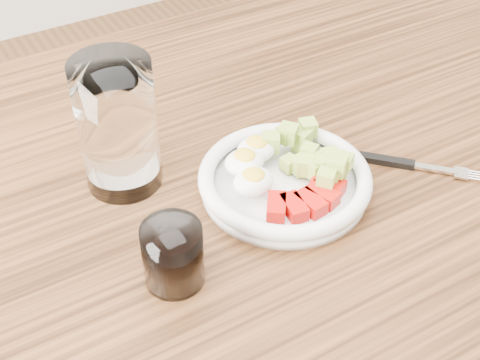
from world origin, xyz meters
name	(u,v)px	position (x,y,z in m)	size (l,w,h in m)	color
dining_table	(251,262)	(0.00, 0.00, 0.67)	(1.50, 0.90, 0.77)	brown
bowl	(285,177)	(0.04, 0.00, 0.79)	(0.20, 0.20, 0.05)	white
fork	(399,163)	(0.19, -0.03, 0.77)	(0.14, 0.14, 0.01)	black
water_glass	(117,126)	(-0.11, 0.11, 0.85)	(0.09, 0.09, 0.16)	white
coffee_glass	(173,255)	(-0.13, -0.06, 0.80)	(0.06, 0.06, 0.07)	white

